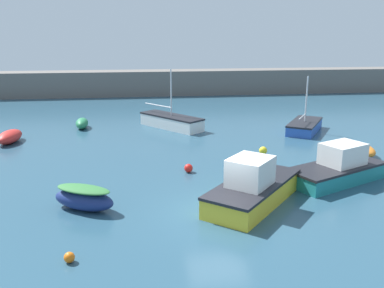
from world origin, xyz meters
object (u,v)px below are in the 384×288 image
(fishing_dinghy_green, at_px, (82,123))
(mooring_buoy_yellow, at_px, (263,151))
(motorboat_with_cabin, at_px, (338,168))
(motorboat_grey_hull, at_px, (253,188))
(mooring_buoy_red, at_px, (189,168))
(sailboat_short_mast, at_px, (171,121))
(dinghy_near_pier, at_px, (363,150))
(sailboat_twin_hulled, at_px, (305,126))
(rowboat_blue_near, at_px, (10,137))
(mooring_buoy_orange, at_px, (69,257))
(rowboat_with_red_cover, at_px, (84,198))

(fishing_dinghy_green, relative_size, mooring_buoy_yellow, 4.28)
(motorboat_with_cabin, distance_m, mooring_buoy_yellow, 5.54)
(motorboat_grey_hull, relative_size, mooring_buoy_red, 12.53)
(motorboat_grey_hull, distance_m, sailboat_short_mast, 15.34)
(dinghy_near_pier, distance_m, sailboat_twin_hulled, 6.43)
(fishing_dinghy_green, relative_size, sailboat_twin_hulled, 0.44)
(rowboat_blue_near, xyz_separation_m, sailboat_twin_hulled, (20.80, 0.65, -0.01))
(dinghy_near_pier, xyz_separation_m, mooring_buoy_yellow, (-5.93, 0.91, -0.09))
(sailboat_twin_hulled, bearing_deg, rowboat_blue_near, 124.47)
(mooring_buoy_orange, relative_size, mooring_buoy_yellow, 0.74)
(motorboat_grey_hull, xyz_separation_m, sailboat_short_mast, (-2.40, 15.15, -0.23))
(motorboat_with_cabin, height_order, sailboat_twin_hulled, sailboat_twin_hulled)
(motorboat_with_cabin, height_order, mooring_buoy_yellow, motorboat_with_cabin)
(rowboat_blue_near, xyz_separation_m, fishing_dinghy_green, (4.27, 3.81, -0.03))
(fishing_dinghy_green, relative_size, sailboat_short_mast, 0.39)
(motorboat_with_cabin, bearing_deg, rowboat_with_red_cover, -16.07)
(motorboat_with_cabin, height_order, motorboat_grey_hull, motorboat_grey_hull)
(motorboat_grey_hull, distance_m, fishing_dinghy_green, 18.34)
(fishing_dinghy_green, distance_m, mooring_buoy_red, 13.28)
(rowboat_blue_near, height_order, sailboat_short_mast, sailboat_short_mast)
(motorboat_grey_hull, height_order, dinghy_near_pier, motorboat_grey_hull)
(motorboat_with_cabin, distance_m, dinghy_near_pier, 5.42)
(rowboat_blue_near, distance_m, dinghy_near_pier, 22.74)
(fishing_dinghy_green, bearing_deg, mooring_buoy_orange, 3.51)
(sailboat_twin_hulled, xyz_separation_m, mooring_buoy_orange, (-14.53, -16.72, -0.23))
(mooring_buoy_red, bearing_deg, sailboat_twin_hulled, 40.35)
(rowboat_blue_near, bearing_deg, sailboat_short_mast, 114.16)
(sailboat_twin_hulled, relative_size, mooring_buoy_yellow, 9.63)
(mooring_buoy_orange, bearing_deg, fishing_dinghy_green, 95.76)
(mooring_buoy_orange, height_order, mooring_buoy_yellow, mooring_buoy_yellow)
(motorboat_with_cabin, height_order, mooring_buoy_red, motorboat_with_cabin)
(rowboat_blue_near, bearing_deg, rowboat_with_red_cover, 36.49)
(motorboat_with_cabin, relative_size, mooring_buoy_yellow, 11.59)
(dinghy_near_pier, distance_m, mooring_buoy_orange, 18.88)
(mooring_buoy_red, bearing_deg, motorboat_grey_hull, -63.06)
(motorboat_grey_hull, bearing_deg, rowboat_blue_near, 88.44)
(rowboat_blue_near, relative_size, dinghy_near_pier, 1.28)
(rowboat_blue_near, xyz_separation_m, motorboat_grey_hull, (13.50, -12.03, 0.32))
(rowboat_blue_near, bearing_deg, mooring_buoy_red, 64.65)
(fishing_dinghy_green, distance_m, sailboat_short_mast, 6.86)
(mooring_buoy_yellow, relative_size, mooring_buoy_red, 1.07)
(motorboat_grey_hull, bearing_deg, mooring_buoy_orange, 159.38)
(motorboat_with_cabin, distance_m, motorboat_grey_hull, 5.48)
(rowboat_blue_near, relative_size, rowboat_with_red_cover, 0.95)
(dinghy_near_pier, xyz_separation_m, mooring_buoy_orange, (-15.74, -10.41, -0.16))
(sailboat_twin_hulled, bearing_deg, mooring_buoy_red, 163.04)
(rowboat_with_red_cover, relative_size, mooring_buoy_yellow, 6.11)
(motorboat_grey_hull, bearing_deg, rowboat_with_red_cover, 128.13)
(rowboat_with_red_cover, relative_size, sailboat_short_mast, 0.56)
(fishing_dinghy_green, xyz_separation_m, sailboat_twin_hulled, (16.53, -3.16, 0.02))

